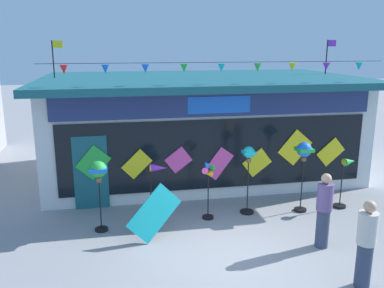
% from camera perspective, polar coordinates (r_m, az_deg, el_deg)
% --- Properties ---
extents(ground_plane, '(80.00, 80.00, 0.00)m').
position_cam_1_polar(ground_plane, '(8.93, 5.79, -15.26)').
color(ground_plane, gray).
extents(kite_shop_building, '(10.08, 6.31, 4.48)m').
position_cam_1_polar(kite_shop_building, '(13.92, 0.90, 2.80)').
color(kite_shop_building, silver).
rests_on(kite_shop_building, ground_plane).
extents(wind_spinner_far_left, '(0.40, 0.40, 1.72)m').
position_cam_1_polar(wind_spinner_far_left, '(9.66, -12.96, -4.15)').
color(wind_spinner_far_left, black).
rests_on(wind_spinner_far_left, ground_plane).
extents(wind_spinner_left, '(0.59, 0.31, 1.48)m').
position_cam_1_polar(wind_spinner_left, '(10.11, -4.99, -5.24)').
color(wind_spinner_left, black).
rests_on(wind_spinner_left, ground_plane).
extents(wind_spinner_center_left, '(0.39, 0.29, 1.51)m').
position_cam_1_polar(wind_spinner_center_left, '(10.18, 2.33, -5.14)').
color(wind_spinner_center_left, black).
rests_on(wind_spinner_center_left, ground_plane).
extents(wind_spinner_center_right, '(0.36, 0.36, 1.81)m').
position_cam_1_polar(wind_spinner_center_right, '(10.53, 7.91, -2.81)').
color(wind_spinner_center_right, black).
rests_on(wind_spinner_center_right, ground_plane).
extents(wind_spinner_right, '(0.40, 0.40, 1.88)m').
position_cam_1_polar(wind_spinner_right, '(10.90, 15.39, -1.53)').
color(wind_spinner_right, black).
rests_on(wind_spinner_right, ground_plane).
extents(wind_spinner_far_right, '(0.56, 0.34, 1.39)m').
position_cam_1_polar(wind_spinner_far_right, '(11.71, 20.79, -4.06)').
color(wind_spinner_far_right, black).
rests_on(wind_spinner_far_right, ground_plane).
extents(person_near_camera, '(0.41, 0.48, 1.68)m').
position_cam_1_polar(person_near_camera, '(8.11, 23.16, -12.48)').
color(person_near_camera, '#333D56').
rests_on(person_near_camera, ground_plane).
extents(person_mid_plaza, '(0.34, 0.34, 1.68)m').
position_cam_1_polar(person_mid_plaza, '(9.31, 17.97, -8.80)').
color(person_mid_plaza, '#333D56').
rests_on(person_mid_plaza, ground_plane).
extents(display_kite_on_ground, '(1.30, 0.39, 1.30)m').
position_cam_1_polar(display_kite_on_ground, '(9.27, -5.32, -9.64)').
color(display_kite_on_ground, '#19B7BC').
rests_on(display_kite_on_ground, ground_plane).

